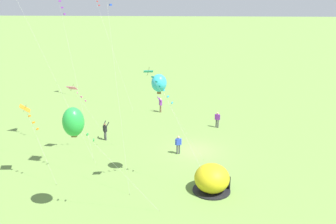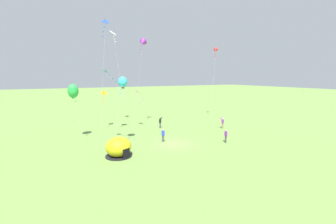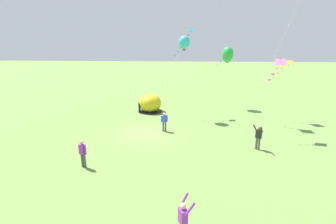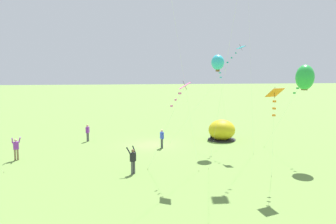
# 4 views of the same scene
# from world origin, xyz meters

# --- Properties ---
(ground_plane) EXTENTS (300.00, 300.00, 0.00)m
(ground_plane) POSITION_xyz_m (0.00, 0.00, 0.00)
(ground_plane) COLOR olive
(popup_tent) EXTENTS (2.81, 2.81, 2.10)m
(popup_tent) POSITION_xyz_m (-7.31, -1.15, 1.00)
(popup_tent) COLOR gold
(popup_tent) RESTS_ON ground
(person_with_toddler) EXTENTS (0.36, 0.56, 1.72)m
(person_with_toddler) POSITION_xyz_m (6.16, -2.57, 0.96)
(person_with_toddler) COLOR #4C4C51
(person_with_toddler) RESTS_ON ground
(person_strolling) EXTENTS (0.71, 0.70, 1.89)m
(person_strolling) POSITION_xyz_m (2.20, 8.64, 1.00)
(person_strolling) COLOR #4C4C51
(person_strolling) RESTS_ON ground
(person_center_field) EXTENTS (0.32, 0.58, 1.72)m
(person_center_field) POSITION_xyz_m (-0.79, 1.45, 0.96)
(person_center_field) COLOR #4C4C51
(person_center_field) RESTS_ON ground
(person_arms_raised) EXTENTS (0.72, 0.64, 1.89)m
(person_arms_raised) POSITION_xyz_m (11.11, 3.77, 1.00)
(person_arms_raised) COLOR #8C7251
(person_arms_raised) RESTS_ON ground
(kite_green) EXTENTS (1.35, 5.93, 7.46)m
(kite_green) POSITION_xyz_m (-10.70, 7.81, 6.52)
(kite_green) COLOR silver
(kite_green) RESTS_ON ground
(kite_pink) EXTENTS (2.51, 3.26, 6.39)m
(kite_pink) POSITION_xyz_m (-0.85, 10.45, 5.82)
(kite_pink) COLOR silver
(kite_pink) RESTS_ON ground
(kite_cyan) EXTENTS (3.19, 4.74, 8.40)m
(kite_cyan) POSITION_xyz_m (-5.50, 2.83, 7.74)
(kite_cyan) COLOR silver
(kite_cyan) RESTS_ON ground
(kite_teal) EXTENTS (5.77, 4.57, 9.29)m
(kite_teal) POSITION_xyz_m (-7.01, 3.17, 8.51)
(kite_teal) COLOR silver
(kite_teal) RESTS_ON ground
(kite_orange) EXTENTS (1.67, 2.73, 6.08)m
(kite_orange) POSITION_xyz_m (-5.84, 12.74, 5.50)
(kite_orange) COLOR silver
(kite_orange) RESTS_ON ground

